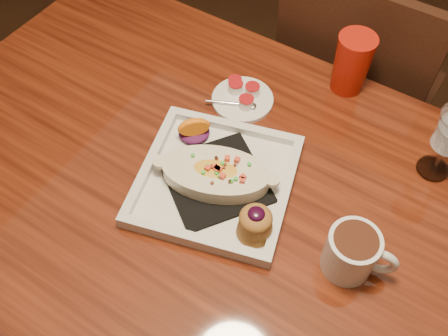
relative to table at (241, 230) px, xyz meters
The scene contains 8 objects.
floor 0.65m from the table, ahead, with size 7.00×7.00×0.00m, color black.
table is the anchor object (origin of this frame).
chair_far 0.65m from the table, 90.00° to the left, with size 0.42×0.42×0.93m.
plate 0.14m from the table, behind, with size 0.36×0.36×0.08m.
coffee_mug 0.27m from the table, ahead, with size 0.13×0.09×0.10m.
saucer 0.29m from the table, 121.43° to the left, with size 0.14×0.14×0.09m.
creamer_loose 0.34m from the table, 124.40° to the left, with size 0.03×0.03×0.02m.
red_tumbler 0.43m from the table, 85.19° to the left, with size 0.08×0.08×0.14m, color #B31A0C.
Camera 1 is at (0.24, -0.44, 1.57)m, focal length 40.00 mm.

